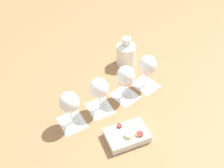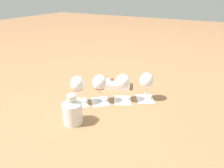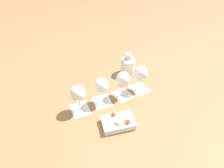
# 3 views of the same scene
# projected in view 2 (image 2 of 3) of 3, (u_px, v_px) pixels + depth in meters

# --- Properties ---
(ground_plane) EXTENTS (8.00, 8.00, 0.00)m
(ground_plane) POSITION_uv_depth(u_px,v_px,m) (112.00, 101.00, 1.20)
(ground_plane) COLOR #936642
(tasting_card_0) EXTENTS (0.15, 0.15, 0.00)m
(tasting_card_0) POSITION_uv_depth(u_px,v_px,m) (79.00, 103.00, 1.18)
(tasting_card_0) COLOR white
(tasting_card_0) RESTS_ON ground_plane
(tasting_card_1) EXTENTS (0.15, 0.15, 0.00)m
(tasting_card_1) POSITION_uv_depth(u_px,v_px,m) (100.00, 101.00, 1.19)
(tasting_card_1) COLOR white
(tasting_card_1) RESTS_ON ground_plane
(tasting_card_2) EXTENTS (0.15, 0.14, 0.00)m
(tasting_card_2) POSITION_uv_depth(u_px,v_px,m) (123.00, 100.00, 1.21)
(tasting_card_2) COLOR white
(tasting_card_2) RESTS_ON ground_plane
(tasting_card_3) EXTENTS (0.15, 0.14, 0.00)m
(tasting_card_3) POSITION_uv_depth(u_px,v_px,m) (145.00, 99.00, 1.22)
(tasting_card_3) COLOR white
(tasting_card_3) RESTS_ON ground_plane
(wine_glass_0) EXTENTS (0.08, 0.08, 0.17)m
(wine_glass_0) POSITION_uv_depth(u_px,v_px,m) (78.00, 85.00, 1.13)
(wine_glass_0) COLOR white
(wine_glass_0) RESTS_ON tasting_card_0
(wine_glass_1) EXTENTS (0.08, 0.08, 0.17)m
(wine_glass_1) POSITION_uv_depth(u_px,v_px,m) (100.00, 84.00, 1.14)
(wine_glass_1) COLOR white
(wine_glass_1) RESTS_ON tasting_card_1
(wine_glass_2) EXTENTS (0.08, 0.08, 0.17)m
(wine_glass_2) POSITION_uv_depth(u_px,v_px,m) (123.00, 83.00, 1.16)
(wine_glass_2) COLOR white
(wine_glass_2) RESTS_ON tasting_card_2
(wine_glass_3) EXTENTS (0.08, 0.08, 0.17)m
(wine_glass_3) POSITION_uv_depth(u_px,v_px,m) (146.00, 82.00, 1.17)
(wine_glass_3) COLOR white
(wine_glass_3) RESTS_ON tasting_card_3
(ceramic_vase) EXTENTS (0.10, 0.10, 0.16)m
(ceramic_vase) POSITION_uv_depth(u_px,v_px,m) (73.00, 111.00, 0.98)
(ceramic_vase) COLOR white
(ceramic_vase) RESTS_ON ground_plane
(snack_dish) EXTENTS (0.17, 0.20, 0.05)m
(snack_dish) POSITION_uv_depth(u_px,v_px,m) (118.00, 84.00, 1.37)
(snack_dish) COLOR silver
(snack_dish) RESTS_ON ground_plane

